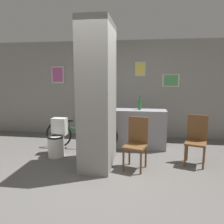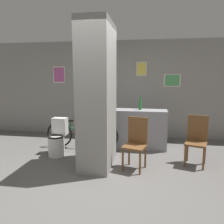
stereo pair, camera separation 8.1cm
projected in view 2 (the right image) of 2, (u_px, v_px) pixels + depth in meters
ground_plane at (93, 176)px, 3.66m from camera, size 14.00×14.00×0.00m
wall_back at (116, 89)px, 6.01m from camera, size 8.00×0.09×2.60m
pillar_center at (98, 96)px, 3.96m from camera, size 0.57×1.06×2.60m
counter_shelf at (139, 129)px, 5.05m from camera, size 1.24×0.44×0.90m
toilet at (57, 140)px, 4.62m from camera, size 0.34×0.50×0.77m
chair_near_pillar at (136, 141)px, 3.93m from camera, size 0.46×0.46×0.93m
chair_by_doorway at (196, 139)px, 4.10m from camera, size 0.46×0.46×0.93m
bicycle at (82, 135)px, 5.05m from camera, size 1.71×0.42×0.67m
bottle_tall at (140, 104)px, 4.99m from camera, size 0.07×0.07×0.33m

